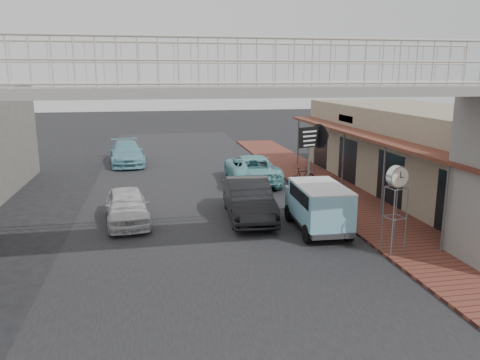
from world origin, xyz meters
name	(u,v)px	position (x,y,z in m)	size (l,w,h in m)	color
ground	(213,236)	(0.00, 0.00, 0.00)	(120.00, 120.00, 0.00)	black
road_strip	(213,235)	(0.00, 0.00, 0.01)	(10.00, 60.00, 0.01)	black
sidewalk	(351,203)	(6.50, 3.00, 0.05)	(3.00, 40.00, 0.10)	brown
shophouse_row	(434,152)	(10.97, 4.00, 2.01)	(7.20, 18.00, 4.00)	gray
footbridge	(231,169)	(0.00, -4.00, 3.18)	(16.40, 2.40, 6.34)	gray
white_hatchback	(127,206)	(-3.00, 2.05, 0.66)	(1.56, 3.88, 1.32)	silver
dark_sedan	(248,199)	(1.67, 1.82, 0.77)	(1.62, 4.65, 1.53)	black
angkot_curb	(252,169)	(3.10, 7.96, 0.74)	(2.45, 5.32, 1.48)	#72C0C6
angkot_far	(127,153)	(-3.59, 14.40, 0.71)	(2.00, 4.92, 1.43)	#6CACBC
angkot_van	(318,201)	(3.80, -0.20, 1.11)	(1.77, 3.63, 1.75)	black
motorcycle_near	(329,194)	(5.41, 2.86, 0.54)	(0.58, 1.66, 0.87)	black
motorcycle_far	(302,177)	(5.30, 6.15, 0.58)	(0.45, 1.59, 0.96)	black
street_clock	(397,181)	(5.30, -2.85, 2.39)	(0.70, 0.61, 2.76)	#59595B
arrow_sign	(323,137)	(5.94, 5.28, 2.69)	(1.93, 1.31, 3.20)	#59595B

